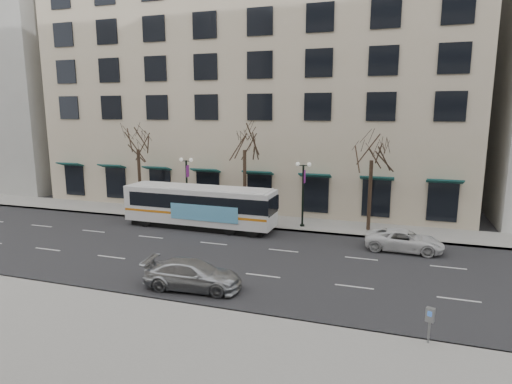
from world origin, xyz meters
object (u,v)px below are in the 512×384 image
at_px(city_bus, 200,205).
at_px(pay_station, 430,318).
at_px(white_pickup, 404,240).
at_px(tree_far_right, 372,147).
at_px(tree_far_left, 137,138).
at_px(tree_far_mid, 245,138).
at_px(lamp_post_right, 303,191).
at_px(lamp_post_left, 187,185).
at_px(silver_car, 193,274).

height_order(city_bus, pay_station, city_bus).
bearing_deg(white_pickup, tree_far_right, 33.60).
bearing_deg(tree_far_left, city_bus, -22.17).
xyz_separation_m(city_bus, white_pickup, (15.15, -0.99, -1.10)).
distance_m(tree_far_left, white_pickup, 23.66).
distance_m(tree_far_mid, lamp_post_right, 6.41).
bearing_deg(lamp_post_right, white_pickup, -24.33).
bearing_deg(tree_far_left, white_pickup, -10.07).
bearing_deg(tree_far_mid, pay_station, -50.50).
bearing_deg(lamp_post_left, tree_far_left, 173.17).
xyz_separation_m(tree_far_mid, lamp_post_right, (5.01, -0.60, -3.96)).
relative_size(lamp_post_right, pay_station, 3.58).
relative_size(tree_far_right, lamp_post_left, 1.55).
height_order(lamp_post_left, pay_station, lamp_post_left).
relative_size(city_bus, white_pickup, 2.45).
xyz_separation_m(tree_far_left, white_pickup, (22.53, -4.00, -6.01)).
bearing_deg(pay_station, tree_far_mid, 147.63).
distance_m(tree_far_right, lamp_post_right, 6.11).
xyz_separation_m(tree_far_right, lamp_post_left, (-14.99, -0.60, -3.48)).
bearing_deg(city_bus, white_pickup, -2.56).
relative_size(tree_far_left, tree_far_mid, 0.98).
bearing_deg(city_bus, tree_far_left, 159.02).
xyz_separation_m(tree_far_right, city_bus, (-12.62, -3.01, -4.63)).
bearing_deg(tree_far_left, pay_station, -34.68).
distance_m(tree_far_left, pay_station, 28.83).
distance_m(tree_far_right, silver_car, 16.95).
height_order(city_bus, silver_car, city_bus).
height_order(silver_car, white_pickup, silver_car).
relative_size(tree_far_mid, pay_station, 5.87).
bearing_deg(tree_far_left, tree_far_right, 0.00).
distance_m(lamp_post_left, city_bus, 3.57).
relative_size(lamp_post_right, silver_car, 1.02).
bearing_deg(tree_far_right, silver_car, -119.83).
bearing_deg(white_pickup, city_bus, 87.54).
bearing_deg(lamp_post_right, silver_car, -102.56).
relative_size(lamp_post_left, pay_station, 3.58).
bearing_deg(lamp_post_left, tree_far_mid, 6.85).
bearing_deg(tree_far_mid, tree_far_left, -180.00).
height_order(tree_far_left, tree_far_mid, tree_far_mid).
xyz_separation_m(tree_far_right, pay_station, (3.27, -16.10, -5.22)).
distance_m(tree_far_left, tree_far_right, 20.00).
bearing_deg(white_pickup, lamp_post_right, 66.97).
bearing_deg(lamp_post_right, pay_station, -61.93).
distance_m(lamp_post_left, silver_car, 15.17).
xyz_separation_m(tree_far_mid, lamp_post_left, (-4.99, -0.60, -3.96)).
distance_m(lamp_post_right, silver_car, 13.75).
relative_size(tree_far_mid, lamp_post_left, 1.64).
xyz_separation_m(lamp_post_right, city_bus, (-7.63, -2.41, -1.15)).
bearing_deg(white_pickup, pay_station, -175.18).
distance_m(tree_far_mid, lamp_post_left, 6.40).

